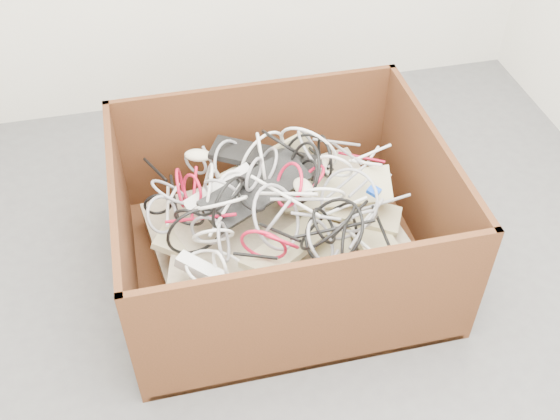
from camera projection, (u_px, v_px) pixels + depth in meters
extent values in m
plane|color=#4B4C4E|center=(317.00, 305.00, 2.58)|extent=(3.00, 3.00, 0.00)
cube|color=#38210E|center=(281.00, 264.00, 2.71)|extent=(1.20, 1.00, 0.03)
cube|color=#38210E|center=(256.00, 139.00, 2.87)|extent=(1.20, 0.02, 0.57)
cube|color=#38210E|center=(315.00, 318.00, 2.18)|extent=(1.20, 0.03, 0.57)
cube|color=#38210E|center=(426.00, 193.00, 2.62)|extent=(0.02, 0.95, 0.57)
cube|color=#38210E|center=(125.00, 242.00, 2.43)|extent=(0.02, 0.95, 0.57)
cube|color=#BBAB8B|center=(280.00, 248.00, 2.68)|extent=(1.06, 0.91, 0.19)
cube|color=#BBAB8B|center=(259.00, 251.00, 2.56)|extent=(0.76, 0.68, 0.21)
cube|color=tan|center=(235.00, 208.00, 2.72)|extent=(0.44, 0.20, 0.16)
cube|color=tan|center=(347.00, 208.00, 2.63)|extent=(0.44, 0.33, 0.08)
cube|color=tan|center=(333.00, 271.00, 2.47)|extent=(0.26, 0.45, 0.06)
cube|color=tan|center=(210.00, 255.00, 2.49)|extent=(0.43, 0.32, 0.18)
cube|color=tan|center=(380.00, 249.00, 2.49)|extent=(0.16, 0.42, 0.12)
cube|color=tan|center=(269.00, 169.00, 2.67)|extent=(0.43, 0.21, 0.19)
cube|color=tan|center=(291.00, 245.00, 2.43)|extent=(0.42, 0.38, 0.13)
cube|color=tan|center=(337.00, 189.00, 2.60)|extent=(0.43, 0.23, 0.14)
cube|color=black|center=(265.00, 157.00, 2.61)|extent=(0.45, 0.31, 0.08)
cube|color=black|center=(256.00, 190.00, 2.45)|extent=(0.45, 0.31, 0.11)
ellipsoid|color=beige|center=(216.00, 208.00, 2.51)|extent=(0.13, 0.12, 0.04)
ellipsoid|color=beige|center=(320.00, 164.00, 2.67)|extent=(0.08, 0.12, 0.04)
ellipsoid|color=beige|center=(280.00, 290.00, 2.22)|extent=(0.13, 0.11, 0.04)
ellipsoid|color=beige|center=(304.00, 188.00, 2.38)|extent=(0.08, 0.12, 0.04)
ellipsoid|color=beige|center=(198.00, 155.00, 2.59)|extent=(0.12, 0.10, 0.04)
ellipsoid|color=black|center=(350.00, 289.00, 2.27)|extent=(0.13, 0.11, 0.04)
cube|color=silver|center=(219.00, 189.00, 2.49)|extent=(0.29, 0.14, 0.12)
cube|color=silver|center=(213.00, 275.00, 2.24)|extent=(0.25, 0.21, 0.09)
cube|color=blue|center=(374.00, 191.00, 2.50)|extent=(0.06, 0.06, 0.03)
torus|color=gray|center=(170.00, 192.00, 2.49)|extent=(0.19, 0.21, 0.13)
torus|color=gray|center=(354.00, 225.00, 2.40)|extent=(0.21, 0.12, 0.22)
torus|color=#B30C2A|center=(180.00, 188.00, 2.51)|extent=(0.04, 0.21, 0.21)
torus|color=#B30C2A|center=(289.00, 185.00, 2.40)|extent=(0.10, 0.18, 0.17)
torus|color=silver|center=(213.00, 236.00, 2.32)|extent=(0.18, 0.09, 0.16)
torus|color=#B30C2A|center=(312.00, 179.00, 2.45)|extent=(0.11, 0.16, 0.14)
torus|color=silver|center=(335.00, 166.00, 2.49)|extent=(0.18, 0.12, 0.20)
torus|color=silver|center=(220.00, 265.00, 2.21)|extent=(0.05, 0.14, 0.15)
torus|color=gray|center=(349.00, 201.00, 2.41)|extent=(0.24, 0.24, 0.28)
torus|color=gray|center=(224.00, 242.00, 2.30)|extent=(0.06, 0.20, 0.20)
torus|color=black|center=(334.00, 231.00, 2.28)|extent=(0.27, 0.34, 0.23)
torus|color=black|center=(309.00, 157.00, 2.64)|extent=(0.20, 0.16, 0.23)
torus|color=black|center=(350.00, 249.00, 2.31)|extent=(0.15, 0.26, 0.27)
torus|color=black|center=(158.00, 204.00, 2.55)|extent=(0.16, 0.02, 0.16)
torus|color=black|center=(220.00, 197.00, 2.40)|extent=(0.20, 0.23, 0.19)
torus|color=#B30C2A|center=(192.00, 191.00, 2.48)|extent=(0.09, 0.16, 0.17)
torus|color=black|center=(328.00, 225.00, 2.30)|extent=(0.25, 0.26, 0.26)
torus|color=black|center=(305.00, 178.00, 2.51)|extent=(0.12, 0.21, 0.18)
torus|color=silver|center=(261.00, 159.00, 2.52)|extent=(0.04, 0.29, 0.29)
torus|color=silver|center=(235.00, 186.00, 2.49)|extent=(0.14, 0.09, 0.12)
torus|color=#B30C2A|center=(277.00, 239.00, 2.25)|extent=(0.19, 0.20, 0.15)
torus|color=silver|center=(221.00, 203.00, 2.34)|extent=(0.28, 0.22, 0.19)
torus|color=silver|center=(218.00, 270.00, 2.27)|extent=(0.26, 0.26, 0.12)
torus|color=black|center=(189.00, 218.00, 2.39)|extent=(0.15, 0.07, 0.15)
torus|color=black|center=(283.00, 144.00, 2.58)|extent=(0.21, 0.26, 0.20)
torus|color=gray|center=(321.00, 241.00, 2.28)|extent=(0.14, 0.22, 0.19)
torus|color=gray|center=(278.00, 216.00, 2.35)|extent=(0.19, 0.16, 0.20)
torus|color=black|center=(325.00, 157.00, 2.56)|extent=(0.02, 0.18, 0.18)
torus|color=silver|center=(217.00, 188.00, 2.51)|extent=(0.08, 0.18, 0.18)
torus|color=gray|center=(230.00, 165.00, 2.61)|extent=(0.18, 0.23, 0.22)
torus|color=gray|center=(196.00, 163.00, 2.61)|extent=(0.12, 0.12, 0.16)
torus|color=black|center=(324.00, 226.00, 2.31)|extent=(0.14, 0.19, 0.15)
torus|color=silver|center=(206.00, 194.00, 2.50)|extent=(0.11, 0.27, 0.28)
torus|color=gray|center=(312.00, 151.00, 2.59)|extent=(0.14, 0.25, 0.22)
torus|color=silver|center=(263.00, 157.00, 2.61)|extent=(0.29, 0.18, 0.33)
torus|color=gray|center=(266.00, 168.00, 2.53)|extent=(0.12, 0.22, 0.20)
torus|color=gray|center=(277.00, 217.00, 2.30)|extent=(0.26, 0.30, 0.23)
torus|color=gray|center=(254.00, 174.00, 2.39)|extent=(0.13, 0.15, 0.19)
torus|color=#B30C2A|center=(264.00, 245.00, 2.25)|extent=(0.20, 0.13, 0.23)
torus|color=black|center=(303.00, 173.00, 2.43)|extent=(0.13, 0.31, 0.28)
torus|color=gray|center=(208.00, 230.00, 2.39)|extent=(0.17, 0.09, 0.18)
torus|color=silver|center=(324.00, 194.00, 2.36)|extent=(0.20, 0.10, 0.19)
torus|color=gray|center=(222.00, 192.00, 2.42)|extent=(0.16, 0.12, 0.16)
torus|color=black|center=(230.00, 204.00, 2.37)|extent=(0.23, 0.22, 0.31)
torus|color=black|center=(196.00, 232.00, 2.36)|extent=(0.26, 0.07, 0.27)
torus|color=black|center=(251.00, 198.00, 2.40)|extent=(0.15, 0.18, 0.11)
torus|color=gray|center=(162.00, 215.00, 2.41)|extent=(0.15, 0.17, 0.14)
torus|color=silver|center=(308.00, 148.00, 2.58)|extent=(0.27, 0.24, 0.34)
cylinder|color=gray|center=(215.00, 169.00, 2.62)|extent=(0.07, 0.28, 0.03)
cylinder|color=black|center=(350.00, 219.00, 2.33)|extent=(0.20, 0.19, 0.05)
cylinder|color=#B30C2A|center=(201.00, 218.00, 2.37)|extent=(0.25, 0.09, 0.07)
cylinder|color=gray|center=(297.00, 199.00, 2.33)|extent=(0.19, 0.06, 0.02)
cylinder|color=black|center=(383.00, 232.00, 2.41)|extent=(0.02, 0.26, 0.03)
cylinder|color=gray|center=(329.00, 265.00, 2.22)|extent=(0.11, 0.14, 0.04)
cylinder|color=gray|center=(345.00, 182.00, 2.51)|extent=(0.18, 0.11, 0.06)
cylinder|color=black|center=(255.00, 256.00, 2.22)|extent=(0.15, 0.08, 0.03)
cylinder|color=silver|center=(365.00, 163.00, 2.60)|extent=(0.11, 0.10, 0.05)
cylinder|color=#B30C2A|center=(362.00, 157.00, 2.76)|extent=(0.19, 0.10, 0.03)
cylinder|color=gray|center=(386.00, 202.00, 2.52)|extent=(0.19, 0.02, 0.06)
cylinder|color=silver|center=(343.00, 207.00, 2.39)|extent=(0.20, 0.05, 0.04)
cylinder|color=gray|center=(367.00, 223.00, 2.33)|extent=(0.19, 0.21, 0.02)
cylinder|color=silver|center=(366.00, 247.00, 2.31)|extent=(0.06, 0.24, 0.10)
cylinder|color=gray|center=(373.00, 167.00, 2.61)|extent=(0.14, 0.10, 0.06)
cylinder|color=black|center=(279.00, 232.00, 2.26)|extent=(0.12, 0.17, 0.07)
cylinder|color=silver|center=(168.00, 205.00, 2.54)|extent=(0.04, 0.25, 0.03)
cylinder|color=silver|center=(370.00, 158.00, 2.78)|extent=(0.11, 0.10, 0.05)
cylinder|color=black|center=(174.00, 195.00, 2.53)|extent=(0.01, 0.25, 0.03)
cylinder|color=gray|center=(346.00, 152.00, 2.70)|extent=(0.06, 0.26, 0.10)
cylinder|color=silver|center=(174.00, 193.00, 2.48)|extent=(0.06, 0.13, 0.05)
cylinder|color=silver|center=(370.00, 215.00, 2.41)|extent=(0.10, 0.10, 0.03)
cylinder|color=gray|center=(337.00, 142.00, 2.74)|extent=(0.21, 0.02, 0.08)
cylinder|color=#B30C2A|center=(194.00, 193.00, 2.51)|extent=(0.07, 0.23, 0.08)
cylinder|color=silver|center=(285.00, 196.00, 2.32)|extent=(0.22, 0.19, 0.09)
cylinder|color=black|center=(155.00, 170.00, 2.67)|extent=(0.09, 0.18, 0.03)
cylinder|color=silver|center=(371.00, 153.00, 2.63)|extent=(0.17, 0.04, 0.04)
cylinder|color=silver|center=(227.00, 207.00, 2.38)|extent=(0.17, 0.21, 0.07)
cylinder|color=black|center=(314.00, 153.00, 2.71)|extent=(0.11, 0.22, 0.03)
cylinder|color=gray|center=(316.00, 216.00, 2.33)|extent=(0.17, 0.07, 0.02)
cylinder|color=black|center=(333.00, 229.00, 2.26)|extent=(0.30, 0.02, 0.04)
cylinder|color=silver|center=(287.00, 194.00, 2.34)|extent=(0.19, 0.14, 0.09)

